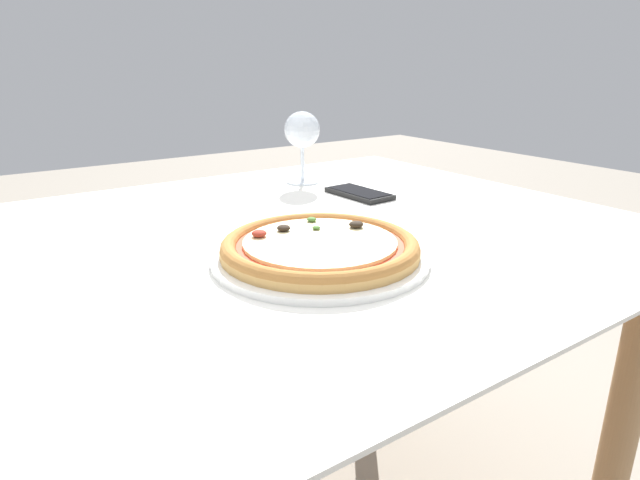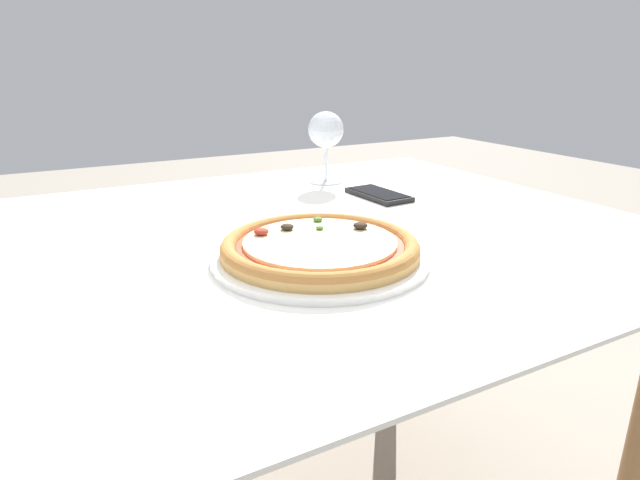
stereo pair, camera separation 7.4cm
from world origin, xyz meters
The scene contains 4 objects.
dining_table centered at (0.00, 0.00, 0.67)m, with size 1.36×0.95×0.76m.
pizza_plate centered at (0.06, -0.14, 0.77)m, with size 0.30×0.30×0.04m.
wine_glass_far_left centered at (0.31, 0.30, 0.87)m, with size 0.08×0.08×0.16m.
cell_phone centered at (0.34, 0.12, 0.76)m, with size 0.08×0.15×0.01m.
Camera 1 is at (-0.34, -0.72, 1.03)m, focal length 30.00 mm.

